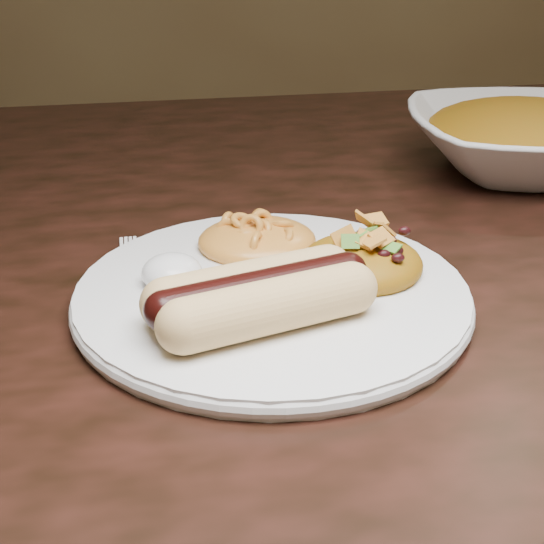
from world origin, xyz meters
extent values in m
cube|color=black|center=(0.00, 0.00, 0.73)|extent=(1.60, 0.90, 0.04)
cylinder|color=white|center=(-0.07, -0.15, 0.76)|extent=(0.31, 0.31, 0.01)
cylinder|color=#E3B97F|center=(-0.08, -0.21, 0.78)|extent=(0.11, 0.06, 0.03)
cylinder|color=#E3B97F|center=(-0.08, -0.18, 0.78)|extent=(0.11, 0.06, 0.03)
cylinder|color=black|center=(-0.08, -0.20, 0.78)|extent=(0.12, 0.05, 0.02)
ellipsoid|color=gold|center=(-0.07, -0.09, 0.78)|extent=(0.11, 0.11, 0.03)
ellipsoid|color=white|center=(-0.13, -0.14, 0.78)|extent=(0.04, 0.04, 0.02)
ellipsoid|color=#BB3A03|center=(0.00, -0.14, 0.77)|extent=(0.08, 0.08, 0.03)
cube|color=white|center=(-0.16, -0.11, 0.75)|extent=(0.02, 0.15, 0.00)
imported|color=white|center=(0.24, 0.08, 0.78)|extent=(0.28, 0.28, 0.06)
ellipsoid|color=#BB3A03|center=(0.24, 0.08, 0.80)|extent=(0.21, 0.21, 0.05)
camera|label=1|loc=(-0.15, -0.59, 0.99)|focal=50.00mm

